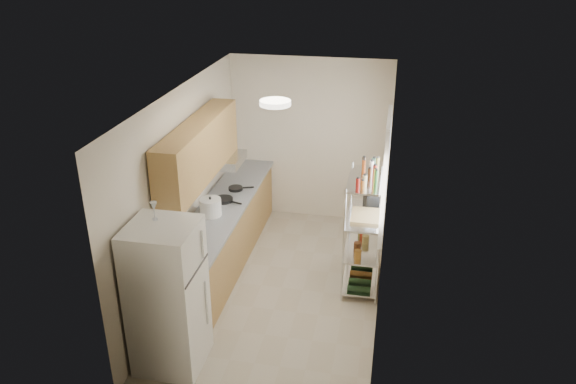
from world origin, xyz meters
name	(u,v)px	position (x,y,z in m)	size (l,w,h in m)	color
room	(281,198)	(0.00, 0.00, 1.30)	(2.52, 4.42, 2.62)	#B7AB94
counter_run	(223,235)	(-0.92, 0.44, 0.45)	(0.63, 3.51, 0.90)	#A78247
upper_cabinets	(199,150)	(-1.05, 0.10, 1.81)	(0.33, 2.20, 0.72)	#A78247
range_hood	(224,159)	(-1.00, 0.90, 1.39)	(0.50, 0.60, 0.12)	#B7BABC
window	(386,176)	(1.23, 0.35, 1.55)	(0.06, 1.00, 1.46)	white
bakers_rack	(365,209)	(1.00, 0.30, 1.11)	(0.45, 0.90, 1.73)	silver
ceiling_dome	(275,103)	(0.00, -0.30, 2.57)	(0.34, 0.34, 0.06)	white
refrigerator	(168,297)	(-0.87, -1.59, 0.82)	(0.68, 0.68, 1.65)	white
wine_glass_a	(154,211)	(-0.98, -1.45, 1.73)	(0.06, 0.06, 0.17)	silver
wine_glass_b	(154,211)	(-0.97, -1.47, 1.74)	(0.07, 0.07, 0.20)	silver
rice_cooker	(211,207)	(-0.97, 0.15, 1.01)	(0.28, 0.28, 0.23)	white
frying_pan_large	(224,200)	(-0.93, 0.59, 0.92)	(0.25, 0.25, 0.04)	black
frying_pan_small	(236,188)	(-0.88, 0.99, 0.92)	(0.21, 0.21, 0.04)	black
cutting_board	(365,216)	(1.01, 0.26, 1.03)	(0.35, 0.45, 0.03)	tan
espresso_machine	(372,195)	(1.06, 0.63, 1.16)	(0.17, 0.25, 0.29)	black
storage_bag	(363,230)	(0.99, 0.62, 0.64)	(0.10, 0.13, 0.15)	#A52F14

